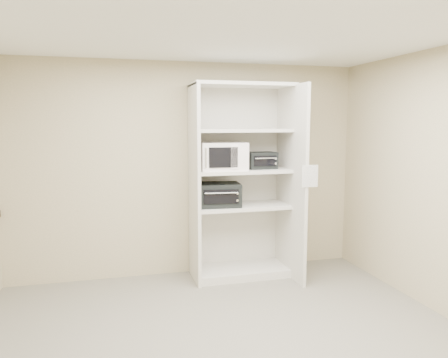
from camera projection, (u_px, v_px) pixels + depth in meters
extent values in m
cube|color=slate|center=(230.00, 346.00, 3.83)|extent=(4.50, 4.00, 0.01)
cube|color=white|center=(231.00, 27.00, 3.48)|extent=(4.50, 4.00, 0.01)
cube|color=#C4B08F|center=(188.00, 170.00, 5.57)|extent=(4.50, 0.02, 2.70)
cube|color=#C4B08F|center=(366.00, 273.00, 1.74)|extent=(4.50, 0.02, 2.70)
cube|color=beige|center=(194.00, 184.00, 5.29)|extent=(0.04, 0.60, 2.40)
cube|color=beige|center=(291.00, 183.00, 5.45)|extent=(0.04, 0.90, 2.40)
cube|color=beige|center=(235.00, 180.00, 5.74)|extent=(1.24, 0.02, 2.40)
cube|color=beige|center=(241.00, 271.00, 5.61)|extent=(1.16, 0.56, 0.10)
cube|color=beige|center=(241.00, 206.00, 5.50)|extent=(1.16, 0.56, 0.04)
cube|color=beige|center=(241.00, 171.00, 5.44)|extent=(1.16, 0.56, 0.04)
cube|color=beige|center=(241.00, 130.00, 5.38)|extent=(1.16, 0.56, 0.04)
cube|color=beige|center=(242.00, 85.00, 5.31)|extent=(1.24, 0.60, 0.04)
cube|color=white|center=(223.00, 156.00, 5.35)|extent=(0.58, 0.45, 0.34)
cube|color=black|center=(261.00, 160.00, 5.49)|extent=(0.38, 0.29, 0.21)
cube|color=black|center=(219.00, 195.00, 5.39)|extent=(0.55, 0.44, 0.29)
cube|color=white|center=(310.00, 176.00, 5.01)|extent=(0.20, 0.02, 0.25)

